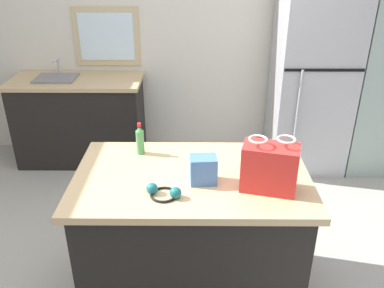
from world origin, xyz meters
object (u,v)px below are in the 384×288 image
shopping_bag (269,167)px  ear_defenders (164,192)px  kitchen_island (192,235)px  tall_cabinet (382,70)px  small_box (203,170)px  refrigerator (311,82)px  bottle (140,140)px

shopping_bag → ear_defenders: bearing=-172.7°
kitchen_island → tall_cabinet: 2.64m
tall_cabinet → ear_defenders: bearing=-134.5°
tall_cabinet → small_box: 2.59m
refrigerator → tall_cabinet: 0.69m
refrigerator → bottle: refrigerator is taller
refrigerator → shopping_bag: refrigerator is taller
refrigerator → ear_defenders: bearing=-123.0°
bottle → tall_cabinet: bearing=35.2°
kitchen_island → ear_defenders: size_ratio=7.17×
kitchen_island → shopping_bag: bearing=-19.7°
shopping_bag → small_box: (-0.36, 0.07, -0.06)m
small_box → refrigerator: bearing=59.7°
bottle → ear_defenders: size_ratio=1.10×
refrigerator → shopping_bag: 2.09m
kitchen_island → refrigerator: bearing=57.0°
small_box → kitchen_island: bearing=129.0°
small_box → bottle: 0.53m
refrigerator → tall_cabinet: tall_cabinet is taller
kitchen_island → refrigerator: size_ratio=0.77×
shopping_bag → ear_defenders: 0.59m
refrigerator → tall_cabinet: bearing=0.0°
kitchen_island → ear_defenders: bearing=-123.4°
kitchen_island → tall_cabinet: (1.85, 1.80, 0.57)m
shopping_bag → ear_defenders: (-0.57, -0.07, -0.11)m
refrigerator → bottle: 2.15m
shopping_bag → small_box: shopping_bag is taller
shopping_bag → bottle: bearing=151.1°
tall_cabinet → shopping_bag: bearing=-126.1°
ear_defenders → bottle: bearing=110.5°
kitchen_island → shopping_bag: (0.42, -0.15, 0.59)m
refrigerator → tall_cabinet: (0.68, 0.00, 0.12)m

